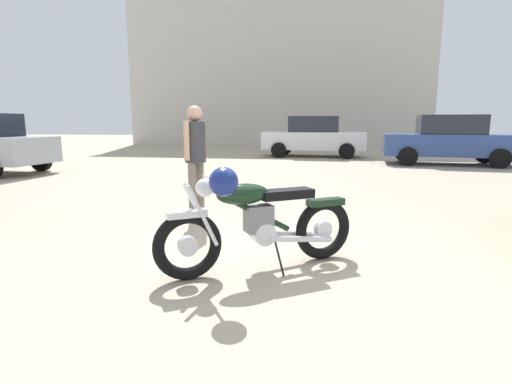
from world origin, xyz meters
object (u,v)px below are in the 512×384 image
object	(u,v)px
bystander	(195,151)
blue_hatchback_right	(449,140)
vintage_motorcycle	(256,221)
dark_sedan_left	(314,137)

from	to	relation	value
bystander	blue_hatchback_right	distance (m)	10.74
vintage_motorcycle	blue_hatchback_right	bearing A→B (deg)	-146.85
vintage_motorcycle	bystander	world-z (taller)	bystander
vintage_motorcycle	blue_hatchback_right	world-z (taller)	blue_hatchback_right
vintage_motorcycle	dark_sedan_left	xyz separation A→B (m)	(1.26, 13.07, 0.34)
blue_hatchback_right	dark_sedan_left	bearing A→B (deg)	158.25
bystander	blue_hatchback_right	world-z (taller)	blue_hatchback_right
blue_hatchback_right	dark_sedan_left	distance (m)	5.19
dark_sedan_left	bystander	bearing A→B (deg)	85.73
bystander	dark_sedan_left	size ratio (longest dim) A/B	0.38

